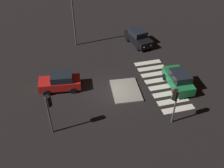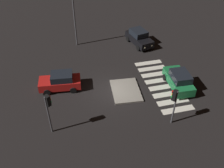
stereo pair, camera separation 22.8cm
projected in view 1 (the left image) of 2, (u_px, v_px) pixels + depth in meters
ground_plane at (112, 92)px, 25.67m from camera, size 80.00×80.00×0.00m
traffic_island at (126, 90)px, 25.68m from camera, size 3.94×3.10×0.18m
car_black at (138, 37)px, 32.67m from camera, size 4.60×2.75×1.90m
car_green at (179, 79)px, 25.74m from camera, size 4.44×2.23×1.90m
car_red at (60, 82)px, 25.48m from camera, size 2.34×4.36×1.84m
traffic_light_west at (49, 106)px, 19.74m from camera, size 0.54×0.53×3.96m
traffic_light_south at (175, 99)px, 20.79m from camera, size 0.53×0.54×3.60m
street_lamp at (72, 0)px, 29.30m from camera, size 0.56×0.56×8.96m
crosswalk_near at (161, 83)px, 26.72m from camera, size 8.75×3.20×0.02m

